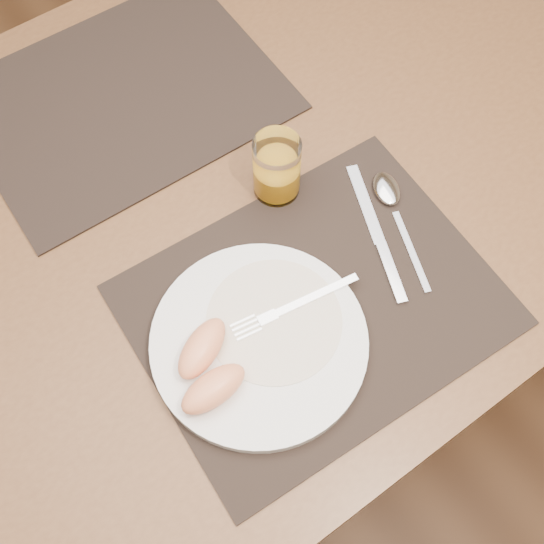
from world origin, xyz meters
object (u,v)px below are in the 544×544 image
Objects in this scene: placemat_far at (124,98)px; spoon at (390,198)px; placemat_near at (315,305)px; juice_glass at (277,170)px; table at (211,227)px; plate at (259,342)px; knife at (380,243)px; fork at (285,310)px.

spoon is (0.21, -0.37, 0.01)m from placemat_far.
juice_glass is at bearing 69.99° from placemat_near.
spoon is at bearing -42.66° from juice_glass.
spoon is (0.20, -0.15, 0.09)m from table.
plate reaches higher than spoon.
juice_glass is (0.06, 0.17, 0.05)m from placemat_near.
spoon is (0.27, 0.07, -0.00)m from plate.
placemat_near is 4.61× the size of juice_glass.
placemat_near is at bearing 2.10° from plate.
spoon is (0.06, 0.05, 0.00)m from knife.
juice_glass is at bearing 49.07° from plate.
spoon is at bearing -60.76° from placemat_far.
fork is (0.05, 0.01, 0.01)m from plate.
spoon is at bearing 20.29° from placemat_near.
juice_glass is at bearing -28.07° from table.
fork reaches higher than plate.
fork is at bearing -91.48° from placemat_far.
placemat_far is at bearing 91.45° from table.
plate is at bearing -165.51° from spoon.
table is at bearing 96.31° from placemat_near.
knife is (0.12, 0.02, 0.00)m from placemat_near.
juice_glass is (-0.06, 0.15, 0.04)m from knife.
placemat_far is at bearing 88.52° from fork.
placemat_far is (-0.03, 0.44, 0.00)m from placemat_near.
fork reaches higher than knife.
table is 14.33× the size of juice_glass.
juice_glass is at bearing -70.77° from placemat_far.
knife reaches higher than placemat_near.
plate is at bearing -177.90° from placemat_near.
knife is 0.17m from juice_glass.
knife is 1.13× the size of spoon.
plate reaches higher than table.
fork is (-0.01, -0.43, 0.02)m from placemat_far.
fork is at bearing -165.67° from spoon.
plate is 0.24m from juice_glass.
juice_glass is (0.10, 0.16, 0.03)m from fork.
spoon is (0.18, 0.07, 0.01)m from placemat_near.
plate is at bearing -97.73° from placemat_far.
fork is at bearing -122.52° from juice_glass.
juice_glass reaches higher than knife.
placemat_far is 0.45m from plate.
knife is 2.15× the size of juice_glass.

